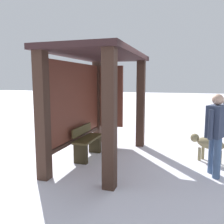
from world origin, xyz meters
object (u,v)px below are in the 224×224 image
Objects in this scene: bench_left_inside at (87,143)px; dog at (208,144)px; person_walking at (216,129)px; bus_shelter at (96,86)px.

bench_left_inside is 1.28× the size of dog.
bus_shelter is at bearing 82.46° from person_walking.
bus_shelter is 2.90m from dog.
bus_shelter is 3.80× the size of dog.
person_walking is 1.94× the size of dog.
bench_left_inside is 2.86m from person_walking.
person_walking is at bearing -95.11° from bench_left_inside.
dog is (0.47, -2.54, -1.31)m from bus_shelter.
dog is at bearing 3.90° from person_walking.
bus_shelter is 1.38m from bench_left_inside.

